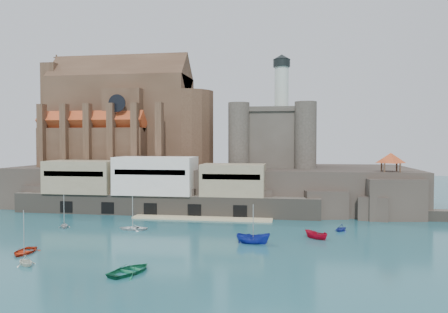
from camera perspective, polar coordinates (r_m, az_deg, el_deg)
ground at (r=77.52m, az=-7.18°, el=-10.37°), size 300.00×300.00×0.00m
promontory at (r=114.67m, az=-1.73°, el=-3.84°), size 100.00×36.00×10.00m
quay at (r=101.34m, az=-9.06°, el=-3.98°), size 70.00×12.00×13.05m
church at (r=123.34m, az=-12.54°, el=4.53°), size 47.00×25.93×30.51m
castle_keep at (r=113.87m, az=6.50°, el=2.86°), size 21.20×21.20×29.30m
rock_outcrop at (r=101.42m, az=20.91°, el=-5.25°), size 14.50×10.50×8.70m
pavilion at (r=100.86m, az=20.95°, el=-0.32°), size 6.40×6.40×5.40m
boat_0 at (r=72.51m, az=-24.65°, el=-11.40°), size 3.94×1.62×5.36m
boat_1 at (r=65.66m, az=-24.47°, el=-12.81°), size 3.06×3.38×3.35m
boat_2 at (r=72.15m, az=3.82°, el=-11.29°), size 2.18×2.13×5.51m
boat_3 at (r=58.05m, az=-12.13°, el=-14.64°), size 4.69×3.11×6.38m
boat_4 at (r=90.08m, az=-20.15°, el=-8.73°), size 3.09×2.62×3.07m
boat_5 at (r=77.05m, az=11.90°, el=-10.47°), size 2.35×2.34×4.39m
boat_6 at (r=84.79m, az=-11.83°, el=-9.32°), size 1.13×3.84×5.37m
boat_7 at (r=84.51m, az=15.04°, el=-9.39°), size 3.24×3.09×3.23m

